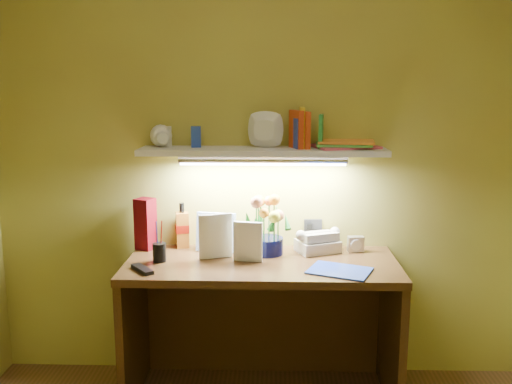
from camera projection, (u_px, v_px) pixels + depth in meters
desk at (262, 330)px, 3.00m from camera, size 1.40×0.60×0.75m
flower_bouquet at (267, 226)px, 3.04m from camera, size 0.23×0.23×0.31m
telephone at (318, 240)px, 3.09m from camera, size 0.26×0.23×0.13m
desk_clock at (356, 244)px, 3.09m from camera, size 0.09×0.05×0.09m
whisky_bottle at (182, 225)px, 3.16m from camera, size 0.08×0.08×0.25m
whisky_box at (146, 224)px, 3.13m from camera, size 0.12×0.12×0.28m
pen_cup at (159, 246)px, 2.91m from camera, size 0.08×0.08×0.17m
art_card at (216, 232)px, 3.10m from camera, size 0.22×0.08×0.21m
tv_remote at (142, 269)px, 2.78m from camera, size 0.14×0.16×0.02m
blue_folder at (340, 271)px, 2.77m from camera, size 0.35×0.31×0.01m
desk_book_a at (199, 237)px, 2.94m from camera, size 0.18×0.07×0.24m
desk_book_b at (233, 241)px, 2.93m from camera, size 0.15×0.05×0.21m
wall_shelf at (265, 145)px, 3.00m from camera, size 1.30×0.33×0.24m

